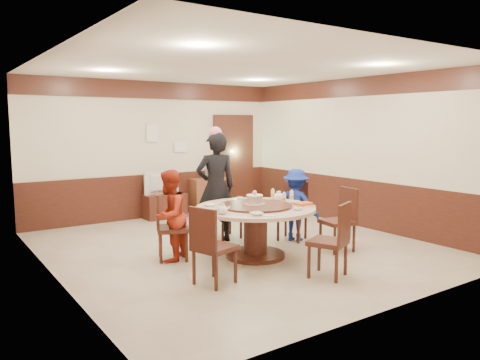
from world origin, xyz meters
TOP-DOWN VIEW (x-y plane):
  - room at (0.01, 0.01)m, footprint 6.00×6.04m
  - banquet_table at (-0.10, -0.62)m, footprint 1.74×1.74m
  - chair_0 at (1.03, -0.14)m, footprint 0.60×0.60m
  - chair_1 at (0.19, 0.62)m, footprint 0.46×0.47m
  - chair_2 at (-1.17, -0.04)m, footprint 0.58×0.58m
  - chair_3 at (-1.21, -1.27)m, footprint 0.56×0.55m
  - chair_4 at (0.15, -1.88)m, footprint 0.59×0.59m
  - chair_5 at (1.16, -1.07)m, footprint 0.51×0.50m
  - person_standing at (-0.09, 0.49)m, footprint 0.75×0.58m
  - person_red at (-1.21, -0.08)m, footprint 0.80×0.79m
  - person_blue at (1.04, -0.22)m, footprint 0.77×0.90m
  - birthday_cake at (-0.08, -0.57)m, footprint 0.30×0.30m
  - teapot_left at (-0.79, -0.82)m, footprint 0.17×0.15m
  - teapot_right at (0.54, -0.38)m, footprint 0.17×0.15m
  - bowl_0 at (-0.65, -0.24)m, footprint 0.16×0.16m
  - bowl_1 at (0.22, -1.18)m, footprint 0.13×0.13m
  - bowl_2 at (-0.47, -1.15)m, footprint 0.17×0.17m
  - bowl_3 at (0.53, -0.77)m, footprint 0.15×0.15m
  - bowl_4 at (-0.83, -0.49)m, footprint 0.14×0.14m
  - bowl_5 at (0.06, 0.00)m, footprint 0.13×0.13m
  - saucer_near at (-0.35, -1.27)m, footprint 0.18×0.18m
  - saucer_far at (0.35, -0.12)m, footprint 0.18×0.18m
  - shrimp_platter at (0.48, -1.02)m, footprint 0.30×0.20m
  - bottle_0 at (0.40, -0.67)m, footprint 0.06×0.06m
  - bottle_1 at (0.64, -0.57)m, footprint 0.06×0.06m
  - bottle_2 at (0.50, -0.27)m, footprint 0.06×0.06m
  - tv_stand at (0.04, 2.75)m, footprint 0.85×0.45m
  - television at (0.04, 2.75)m, footprint 0.83×0.22m
  - side_cabinet at (1.12, 2.78)m, footprint 0.80×0.40m
  - thermos at (1.10, 2.78)m, footprint 0.15×0.15m
  - notice_left at (-0.10, 2.96)m, footprint 0.25×0.00m
  - notice_right at (0.55, 2.96)m, footprint 0.30×0.00m

SIDE VIEW (x-z plane):
  - tv_stand at x=0.04m, z-range 0.00..0.50m
  - chair_0 at x=1.03m, z-range -0.18..0.79m
  - chair_1 at x=0.19m, z-range -0.18..0.79m
  - chair_2 at x=-1.17m, z-range -0.18..0.79m
  - chair_3 at x=-1.21m, z-range -0.18..0.79m
  - chair_4 at x=0.15m, z-range -0.18..0.79m
  - chair_5 at x=1.16m, z-range -0.18..0.79m
  - side_cabinet at x=1.12m, z-range 0.00..0.75m
  - banquet_table at x=-0.10m, z-range 0.14..0.92m
  - person_blue at x=1.04m, z-range 0.00..1.21m
  - person_red at x=-1.21m, z-range 0.00..1.31m
  - television at x=0.04m, z-range 0.50..0.97m
  - saucer_near at x=-0.35m, z-range 0.75..0.76m
  - saucer_far at x=0.35m, z-range 0.75..0.76m
  - bowl_4 at x=-0.83m, z-range 0.75..0.78m
  - bowl_0 at x=-0.65m, z-range 0.75..0.79m
  - bowl_5 at x=0.06m, z-range 0.75..0.79m
  - bowl_2 at x=-0.47m, z-range 0.75..0.79m
  - bowl_1 at x=0.22m, z-range 0.75..0.79m
  - bowl_3 at x=0.53m, z-range 0.75..0.80m
  - shrimp_platter at x=0.48m, z-range 0.75..0.81m
  - teapot_left at x=-0.79m, z-range 0.75..0.87m
  - teapot_right at x=0.54m, z-range 0.75..0.87m
  - bottle_0 at x=0.40m, z-range 0.75..0.91m
  - bottle_1 at x=0.64m, z-range 0.75..0.91m
  - bottle_2 at x=0.50m, z-range 0.75..0.91m
  - birthday_cake at x=-0.08m, z-range 0.75..0.95m
  - person_standing at x=-0.09m, z-range 0.00..1.81m
  - thermos at x=1.10m, z-range 0.75..1.13m
  - room at x=0.01m, z-range -0.34..2.50m
  - notice_right at x=0.55m, z-range 1.34..1.56m
  - notice_left at x=-0.10m, z-range 1.57..1.93m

